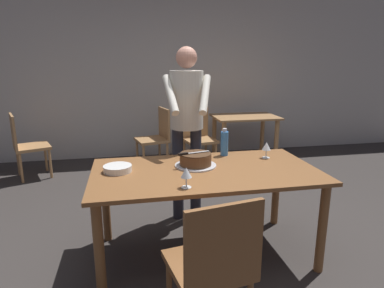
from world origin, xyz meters
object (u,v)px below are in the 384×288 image
Objects in this scene: cake_knife at (188,153)px; background_chair_1 at (26,143)px; cake_on_platter at (196,160)px; background_chair_0 at (198,135)px; person_cutting_cake at (187,116)px; chair_near_side at (213,263)px; wine_glass_near at (266,147)px; water_bottle at (224,143)px; main_dining_table at (205,181)px; background_chair_2 at (156,136)px; wine_glass_far at (186,173)px; plate_stack at (118,169)px; background_table at (245,126)px.

background_chair_1 reaches higher than cake_knife.
background_chair_0 is at bearing 77.25° from cake_on_platter.
background_chair_0 is 2.42m from background_chair_1.
chair_near_side is (-0.13, -1.54, -0.58)m from person_cutting_cake.
water_bottle is at bearing 155.60° from wine_glass_near.
water_bottle is (0.26, 0.37, 0.21)m from main_dining_table.
background_chair_1 and background_chair_2 have the same top height.
cake_on_platter is 0.42m from water_bottle.
wine_glass_far is at bearing -101.61° from cake_knife.
background_chair_0 reaches higher than plate_stack.
plate_stack is 0.22× the size of background_table.
background_chair_1 is at bearing 123.42° from wine_glass_far.
background_chair_0 is 1.00× the size of background_chair_2.
chair_near_side is 3.25m from background_chair_0.
cake_on_platter is at bearing -140.82° from water_bottle.
background_table is 3.22m from background_chair_1.
wine_glass_near is 3.34m from background_chair_1.
person_cutting_cake is 1.72× the size of background_table.
background_chair_2 is (0.05, 2.80, -0.36)m from wine_glass_far.
cake_knife is 0.44m from wine_glass_far.
plate_stack is 3.08m from background_table.
wine_glass_far reaches higher than main_dining_table.
plate_stack is at bearing -102.26° from background_chair_2.
background_chair_0 is (0.58, 2.25, -0.37)m from cake_knife.
background_chair_2 is (-0.62, 0.11, 0.00)m from background_chair_0.
background_table is at bearing 10.48° from background_chair_0.
person_cutting_cake is at bearing -125.15° from background_table.
wine_glass_near is at bearing 9.28° from cake_on_platter.
main_dining_table is 0.67m from wine_glass_near.
chair_near_side is (-0.16, -0.85, -0.16)m from main_dining_table.
background_table is (1.27, 1.80, -0.50)m from person_cutting_cake.
wine_glass_near is 1.00× the size of wine_glass_far.
background_chair_1 is (-2.58, 2.10, -0.36)m from wine_glass_near.
person_cutting_cake is at bearing 132.42° from water_bottle.
cake_on_platter is 1.01m from chair_near_side.
cake_on_platter is at bearing -49.09° from background_chair_1.
plate_stack is at bearing 172.57° from main_dining_table.
cake_knife is 1.86× the size of wine_glass_near.
water_bottle is at bearing 16.48° from plate_stack.
plate_stack reaches higher than background_table.
background_table is at bearing 67.25° from chair_near_side.
plate_stack is at bearing -174.42° from wine_glass_near.
water_bottle reaches higher than chair_near_side.
cake_on_platter is at bearing 118.59° from main_dining_table.
person_cutting_cake is 1.82m from background_chair_0.
wine_glass_near is at bearing 5.58° from plate_stack.
plate_stack is at bearing -116.66° from background_chair_0.
water_bottle reaches higher than plate_stack.
cake_knife reaches higher than plate_stack.
cake_on_platter is 2.31m from background_chair_0.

